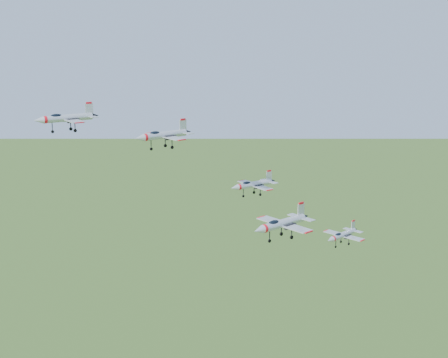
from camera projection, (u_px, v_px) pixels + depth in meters
jet_lead at (66, 118)px, 120.87m from camera, size 13.17×10.85×3.52m
jet_left_high at (163, 135)px, 116.13m from camera, size 12.57×10.49×3.36m
jet_right_high at (282, 223)px, 105.12m from camera, size 13.25×11.11×3.55m
jet_left_low at (253, 184)px, 133.43m from camera, size 12.01×9.93×3.21m
jet_right_low at (342, 235)px, 129.52m from camera, size 10.76×9.11×2.91m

